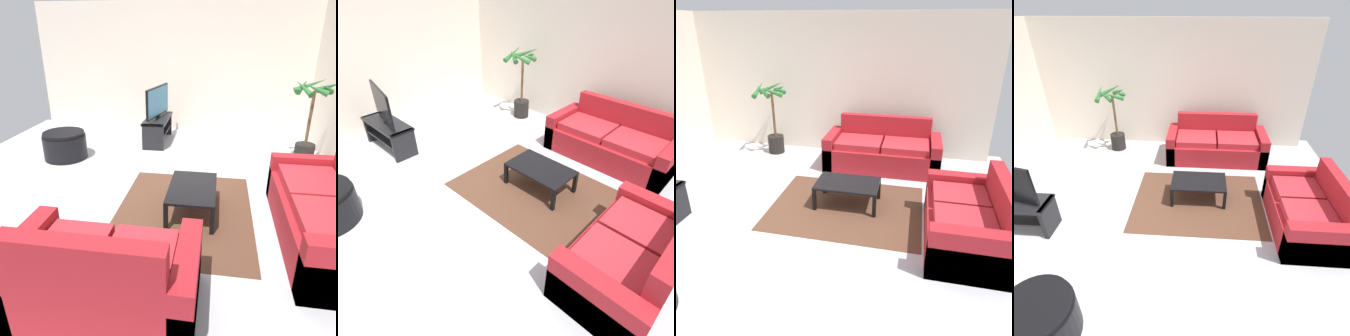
# 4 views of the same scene
# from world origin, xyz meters

# --- Properties ---
(ground_plane) EXTENTS (6.60, 6.60, 0.00)m
(ground_plane) POSITION_xyz_m (0.00, 0.00, 0.00)
(ground_plane) COLOR #B2B2B7
(wall_back) EXTENTS (6.00, 0.06, 2.70)m
(wall_back) POSITION_xyz_m (0.00, 3.00, 1.35)
(wall_back) COLOR beige
(wall_back) RESTS_ON ground
(couch_main) EXTENTS (2.06, 0.90, 0.90)m
(couch_main) POSITION_xyz_m (1.01, 2.28, 0.30)
(couch_main) COLOR maroon
(couch_main) RESTS_ON ground
(couch_loveseat) EXTENTS (0.90, 1.53, 0.90)m
(couch_loveseat) POSITION_xyz_m (2.28, 0.22, 0.30)
(couch_loveseat) COLOR maroon
(couch_loveseat) RESTS_ON ground
(tv_stand) EXTENTS (1.10, 0.45, 0.51)m
(tv_stand) POSITION_xyz_m (-2.01, -0.14, 0.33)
(tv_stand) COLOR black
(tv_stand) RESTS_ON ground
(coffee_table) EXTENTS (0.92, 0.58, 0.36)m
(coffee_table) POSITION_xyz_m (0.67, 0.80, 0.32)
(coffee_table) COLOR black
(coffee_table) RESTS_ON ground
(area_rug) EXTENTS (2.20, 1.70, 0.01)m
(area_rug) POSITION_xyz_m (0.67, 0.70, 0.00)
(area_rug) COLOR #513323
(area_rug) RESTS_ON ground
(potted_palm) EXTENTS (0.66, 0.71, 1.44)m
(potted_palm) POSITION_xyz_m (-1.24, 2.55, 0.64)
(potted_palm) COLOR black
(potted_palm) RESTS_ON ground
(ottoman) EXTENTS (0.75, 0.75, 0.48)m
(ottoman) POSITION_xyz_m (-0.86, -1.62, 0.24)
(ottoman) COLOR black
(ottoman) RESTS_ON ground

